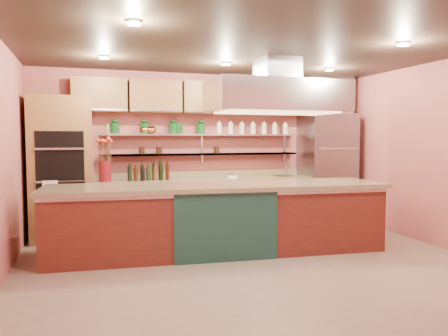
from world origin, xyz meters
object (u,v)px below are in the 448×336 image
object	(u,v)px
island	(219,218)
flower_vase	(105,171)
green_canister	(178,128)
kitchen_scale	(231,175)
refrigerator	(327,169)
copper_kettle	(151,130)

from	to	relation	value
island	flower_vase	size ratio (longest dim) A/B	13.80
green_canister	flower_vase	bearing A→B (deg)	-170.15
kitchen_scale	flower_vase	bearing A→B (deg)	165.55
flower_vase	refrigerator	bearing A→B (deg)	-0.14
refrigerator	green_canister	bearing A→B (deg)	175.40
island	kitchen_scale	bearing A→B (deg)	69.55
copper_kettle	green_canister	xyz separation A→B (m)	(0.47, 0.00, 0.03)
kitchen_scale	green_canister	size ratio (longest dim) A/B	0.90
refrigerator	green_canister	distance (m)	2.97
flower_vase	copper_kettle	world-z (taller)	copper_kettle
island	kitchen_scale	distance (m)	1.68
flower_vase	green_canister	bearing A→B (deg)	9.85
island	flower_vase	bearing A→B (deg)	140.72
island	kitchen_scale	world-z (taller)	kitchen_scale
island	copper_kettle	size ratio (longest dim) A/B	27.71
refrigerator	flower_vase	xyz separation A→B (m)	(-4.13, 0.01, 0.05)
flower_vase	green_canister	xyz separation A→B (m)	(1.27, 0.22, 0.71)
copper_kettle	kitchen_scale	bearing A→B (deg)	-8.96
island	refrigerator	bearing A→B (deg)	33.64
green_canister	copper_kettle	bearing A→B (deg)	180.00
refrigerator	island	xyz separation A→B (m)	(-2.62, -1.45, -0.56)
island	green_canister	world-z (taller)	green_canister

